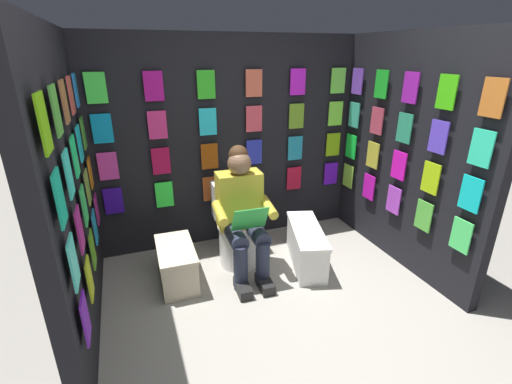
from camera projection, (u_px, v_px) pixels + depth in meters
name	position (u px, v px, depth m)	size (l,w,h in m)	color
ground_plane	(316.00, 361.00, 2.42)	(30.00, 30.00, 0.00)	#9E998E
display_wall_back	(230.00, 143.00, 3.73)	(2.84, 0.14, 2.12)	black
display_wall_left	(408.00, 154.00, 3.32)	(0.14, 1.89, 2.12)	black
display_wall_right	(68.00, 193.00, 2.40)	(0.14, 1.89, 2.12)	black
toilet	(237.00, 229.00, 3.51)	(0.41, 0.56, 0.77)	white
person_reading	(243.00, 213.00, 3.21)	(0.54, 0.69, 1.19)	gold
comic_longbox_near	(177.00, 265.00, 3.20)	(0.33, 0.61, 0.35)	beige
comic_longbox_far	(306.00, 246.00, 3.48)	(0.49, 0.85, 0.38)	white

